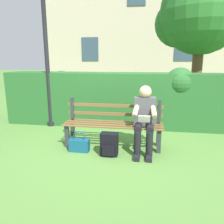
# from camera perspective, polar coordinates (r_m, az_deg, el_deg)

# --- Properties ---
(ground) EXTENTS (60.00, 60.00, 0.00)m
(ground) POSITION_cam_1_polar(r_m,az_deg,el_deg) (4.30, 0.22, -8.86)
(ground) COLOR #517F38
(park_bench) EXTENTS (1.87, 0.48, 0.90)m
(park_bench) POSITION_cam_1_polar(r_m,az_deg,el_deg) (4.21, 0.35, -3.01)
(park_bench) COLOR #2D3338
(park_bench) RESTS_ON ground
(person_seated) EXTENTS (0.44, 0.73, 1.18)m
(person_seated) POSITION_cam_1_polar(r_m,az_deg,el_deg) (3.96, 8.38, -1.38)
(person_seated) COLOR #4C4C51
(person_seated) RESTS_ON ground
(hedge_backdrop) EXTENTS (5.35, 0.82, 1.46)m
(hedge_backdrop) POSITION_cam_1_polar(r_m,az_deg,el_deg) (5.54, 0.36, 3.71)
(hedge_backdrop) COLOR #265B28
(hedge_backdrop) RESTS_ON ground
(tree) EXTENTS (2.43, 2.32, 4.07)m
(tree) POSITION_cam_1_polar(r_m,az_deg,el_deg) (7.22, 21.19, 22.26)
(tree) COLOR brown
(tree) RESTS_ON ground
(building_facade) EXTENTS (9.59, 2.84, 7.77)m
(building_facade) POSITION_cam_1_polar(r_m,az_deg,el_deg) (13.42, 6.62, 22.96)
(building_facade) COLOR #BCAD93
(building_facade) RESTS_ON ground
(backpack) EXTENTS (0.30, 0.26, 0.40)m
(backpack) POSITION_cam_1_polar(r_m,az_deg,el_deg) (3.86, -0.67, -8.38)
(backpack) COLOR black
(backpack) RESTS_ON ground
(handbag) EXTENTS (0.36, 0.16, 0.39)m
(handbag) POSITION_cam_1_polar(r_m,az_deg,el_deg) (4.09, -8.44, -8.35)
(handbag) COLOR navy
(handbag) RESTS_ON ground
(lamp_post) EXTENTS (0.26, 0.26, 3.79)m
(lamp_post) POSITION_cam_1_polar(r_m,az_deg,el_deg) (5.62, -16.89, 19.09)
(lamp_post) COLOR black
(lamp_post) RESTS_ON ground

